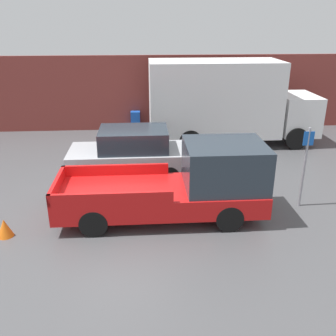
{
  "coord_description": "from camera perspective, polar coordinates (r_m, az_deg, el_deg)",
  "views": [
    {
      "loc": [
        0.77,
        -9.16,
        5.18
      ],
      "look_at": [
        1.5,
        1.11,
        1.05
      ],
      "focal_mm": 40.0,
      "sensor_mm": 36.0,
      "label": 1
    }
  ],
  "objects": [
    {
      "name": "ground_plane",
      "position": [
        10.55,
        -7.77,
        -7.77
      ],
      "size": [
        60.0,
        60.0,
        0.0
      ],
      "primitive_type": "plane",
      "color": "#4C4C4F"
    },
    {
      "name": "building_wall",
      "position": [
        18.64,
        -6.45,
        11.23
      ],
      "size": [
        28.0,
        0.15,
        3.58
      ],
      "color": "brown",
      "rests_on": "ground"
    },
    {
      "name": "pickup_truck",
      "position": [
        10.24,
        2.51,
        -2.46
      ],
      "size": [
        5.62,
        2.02,
        2.1
      ],
      "color": "red",
      "rests_on": "ground"
    },
    {
      "name": "car",
      "position": [
        13.02,
        -5.57,
        2.28
      ],
      "size": [
        4.21,
        1.9,
        1.7
      ],
      "color": "#B7BABF",
      "rests_on": "ground"
    },
    {
      "name": "delivery_truck",
      "position": [
        16.49,
        8.65,
        10.07
      ],
      "size": [
        7.2,
        2.44,
        3.57
      ],
      "color": "white",
      "rests_on": "ground"
    },
    {
      "name": "parking_sign",
      "position": [
        11.33,
        20.13,
        0.68
      ],
      "size": [
        0.3,
        0.07,
        2.39
      ],
      "color": "gray",
      "rests_on": "ground"
    },
    {
      "name": "newspaper_box",
      "position": [
        18.59,
        -4.97,
        7.13
      ],
      "size": [
        0.45,
        0.4,
        0.96
      ],
      "color": "#194CB2",
      "rests_on": "ground"
    },
    {
      "name": "traffic_cone",
      "position": [
        10.46,
        -23.63,
        -8.37
      ],
      "size": [
        0.4,
        0.4,
        0.48
      ],
      "color": "orange",
      "rests_on": "ground"
    }
  ]
}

